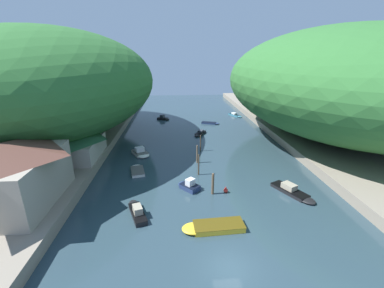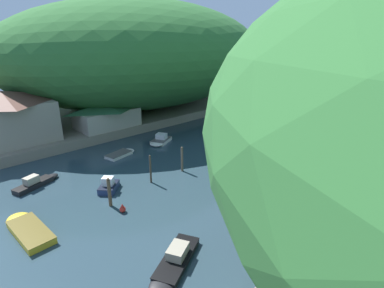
# 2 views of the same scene
# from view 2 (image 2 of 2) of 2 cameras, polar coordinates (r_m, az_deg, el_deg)

# --- Properties ---
(water_surface) EXTENTS (130.00, 130.00, 0.00)m
(water_surface) POSITION_cam_2_polar(r_m,az_deg,el_deg) (40.28, 7.57, -2.09)
(water_surface) COLOR #283D47
(water_surface) RESTS_ON ground
(left_bank) EXTENTS (22.00, 120.00, 1.39)m
(left_bank) POSITION_cam_2_polar(r_m,az_deg,el_deg) (59.91, -12.85, 5.68)
(left_bank) COLOR gray
(left_bank) RESTS_ON ground
(hillside_left) EXTENTS (39.24, 54.94, 20.24)m
(hillside_left) POSITION_cam_2_polar(r_m,az_deg,el_deg) (62.26, -9.48, 16.54)
(hillside_left) COLOR #2D662D
(hillside_left) RESTS_ON left_bank
(waterfront_building) EXTENTS (9.38, 11.89, 6.91)m
(waterfront_building) POSITION_cam_2_polar(r_m,az_deg,el_deg) (46.89, -31.97, 4.53)
(waterfront_building) COLOR gray
(waterfront_building) RESTS_ON left_bank
(boathouse_shed) EXTENTS (6.26, 9.77, 3.94)m
(boathouse_shed) POSITION_cam_2_polar(r_m,az_deg,el_deg) (48.99, -15.98, 5.54)
(boathouse_shed) COLOR #B2A899
(boathouse_shed) RESTS_ON left_bank
(boat_near_quay) EXTENTS (3.21, 3.30, 1.53)m
(boat_near_quay) POSITION_cam_2_polar(r_m,az_deg,el_deg) (32.41, -15.41, -7.51)
(boat_near_quay) COLOR navy
(boat_near_quay) RESTS_ON water_surface
(boat_cabin_cruiser) EXTENTS (2.64, 4.48, 0.45)m
(boat_cabin_cruiser) POSITION_cam_2_polar(r_m,az_deg,el_deg) (40.93, -13.27, -1.78)
(boat_cabin_cruiser) COLOR silver
(boat_cabin_cruiser) RESTS_ON water_surface
(boat_far_right_bank) EXTENTS (3.19, 4.46, 0.89)m
(boat_far_right_bank) POSITION_cam_2_polar(r_m,az_deg,el_deg) (45.14, 14.52, 0.28)
(boat_far_right_bank) COLOR black
(boat_far_right_bank) RESTS_ON water_surface
(boat_small_dinghy) EXTENTS (4.25, 6.20, 1.13)m
(boat_small_dinghy) POSITION_cam_2_polar(r_m,az_deg,el_deg) (22.16, -3.47, -21.66)
(boat_small_dinghy) COLOR black
(boat_small_dinghy) RESTS_ON water_surface
(boat_yellow_tender) EXTENTS (3.71, 4.63, 1.30)m
(boat_yellow_tender) POSITION_cam_2_polar(r_m,az_deg,el_deg) (44.48, -6.10, 0.67)
(boat_yellow_tender) COLOR silver
(boat_yellow_tender) RESTS_ON water_surface
(boat_white_cruiser) EXTENTS (4.70, 2.93, 0.42)m
(boat_white_cruiser) POSITION_cam_2_polar(r_m,az_deg,el_deg) (51.25, 23.50, 1.49)
(boat_white_cruiser) COLOR navy
(boat_white_cruiser) RESTS_ON water_surface
(boat_moored_right) EXTENTS (3.68, 2.84, 1.29)m
(boat_moored_right) POSITION_cam_2_polar(r_m,az_deg,el_deg) (61.01, 15.22, 5.43)
(boat_moored_right) COLOR black
(boat_moored_right) RESTS_ON water_surface
(boat_navy_launch) EXTENTS (2.85, 5.17, 1.30)m
(boat_navy_launch) POSITION_cam_2_polar(r_m,az_deg,el_deg) (35.96, -27.40, -6.46)
(boat_navy_launch) COLOR black
(boat_navy_launch) RESTS_ON water_surface
(boat_mid_channel) EXTENTS (6.41, 2.39, 0.59)m
(boat_mid_channel) POSITION_cam_2_polar(r_m,az_deg,el_deg) (28.62, -28.90, -13.87)
(boat_mid_channel) COLOR gold
(boat_mid_channel) RESTS_ON water_surface
(mooring_post_second) EXTENTS (0.32, 0.32, 2.88)m
(mooring_post_second) POSITION_cam_2_polar(r_m,az_deg,el_deg) (28.96, -15.47, -8.80)
(mooring_post_second) COLOR brown
(mooring_post_second) RESTS_ON water_surface
(mooring_post_middle) EXTENTS (0.21, 0.21, 3.19)m
(mooring_post_middle) POSITION_cam_2_polar(r_m,az_deg,el_deg) (32.40, -7.92, -4.71)
(mooring_post_middle) COLOR #4C3D2D
(mooring_post_middle) RESTS_ON water_surface
(mooring_post_fourth) EXTENTS (0.26, 0.26, 3.04)m
(mooring_post_fourth) POSITION_cam_2_polar(r_m,az_deg,el_deg) (34.77, -1.90, -2.88)
(mooring_post_fourth) COLOR brown
(mooring_post_fourth) RESTS_ON water_surface
(mooring_post_farthest) EXTENTS (0.21, 0.21, 3.04)m
(mooring_post_farthest) POSITION_cam_2_polar(r_m,az_deg,el_deg) (37.59, 5.33, -1.15)
(mooring_post_farthest) COLOR #4C3D2D
(mooring_post_farthest) RESTS_ON water_surface
(channel_buoy_near) EXTENTS (0.56, 0.56, 0.85)m
(channel_buoy_near) POSITION_cam_2_polar(r_m,az_deg,el_deg) (28.29, -13.08, -11.94)
(channel_buoy_near) COLOR red
(channel_buoy_near) RESTS_ON water_surface
(person_on_quay) EXTENTS (0.34, 0.43, 1.69)m
(person_on_quay) POSITION_cam_2_polar(r_m,az_deg,el_deg) (44.94, -26.25, 1.52)
(person_on_quay) COLOR #282D3D
(person_on_quay) RESTS_ON left_bank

